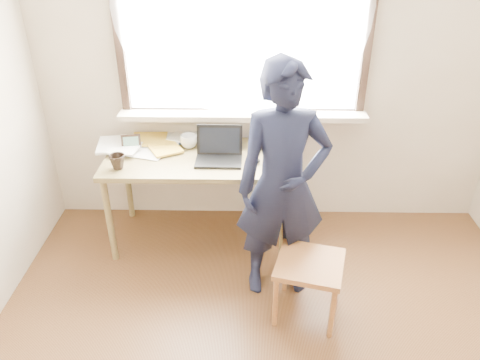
{
  "coord_description": "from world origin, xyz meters",
  "views": [
    {
      "loc": [
        -0.16,
        -1.39,
        2.25
      ],
      "look_at": [
        -0.2,
        0.95,
        0.91
      ],
      "focal_mm": 35.0,
      "sensor_mm": 36.0,
      "label": 1
    }
  ],
  "objects_px": {
    "desk": "(198,165)",
    "work_chair": "(309,270)",
    "mug_white": "(189,141)",
    "laptop": "(219,152)",
    "person": "(283,185)",
    "mug_dark": "(117,162)"
  },
  "relations": [
    {
      "from": "laptop",
      "to": "desk",
      "type": "bearing_deg",
      "value": 168.4
    },
    {
      "from": "laptop",
      "to": "work_chair",
      "type": "bearing_deg",
      "value": -52.41
    },
    {
      "from": "person",
      "to": "mug_dark",
      "type": "bearing_deg",
      "value": 156.16
    },
    {
      "from": "laptop",
      "to": "mug_white",
      "type": "relative_size",
      "value": 2.63
    },
    {
      "from": "desk",
      "to": "mug_white",
      "type": "height_order",
      "value": "mug_white"
    },
    {
      "from": "desk",
      "to": "person",
      "type": "bearing_deg",
      "value": -42.51
    },
    {
      "from": "desk",
      "to": "person",
      "type": "xyz_separation_m",
      "value": [
        0.58,
        -0.53,
        0.15
      ]
    },
    {
      "from": "mug_white",
      "to": "mug_dark",
      "type": "relative_size",
      "value": 1.15
    },
    {
      "from": "laptop",
      "to": "mug_white",
      "type": "height_order",
      "value": "laptop"
    },
    {
      "from": "mug_dark",
      "to": "work_chair",
      "type": "height_order",
      "value": "mug_dark"
    },
    {
      "from": "desk",
      "to": "person",
      "type": "height_order",
      "value": "person"
    },
    {
      "from": "laptop",
      "to": "mug_dark",
      "type": "xyz_separation_m",
      "value": [
        -0.69,
        -0.16,
        -0.0
      ]
    },
    {
      "from": "mug_white",
      "to": "person",
      "type": "bearing_deg",
      "value": -45.95
    },
    {
      "from": "laptop",
      "to": "person",
      "type": "height_order",
      "value": "person"
    },
    {
      "from": "work_chair",
      "to": "mug_white",
      "type": "bearing_deg",
      "value": 131.11
    },
    {
      "from": "desk",
      "to": "laptop",
      "type": "relative_size",
      "value": 4.03
    },
    {
      "from": "desk",
      "to": "mug_dark",
      "type": "bearing_deg",
      "value": -160.07
    },
    {
      "from": "desk",
      "to": "laptop",
      "type": "xyz_separation_m",
      "value": [
        0.16,
        -0.03,
        0.13
      ]
    },
    {
      "from": "person",
      "to": "laptop",
      "type": "bearing_deg",
      "value": 123.32
    },
    {
      "from": "desk",
      "to": "mug_white",
      "type": "distance_m",
      "value": 0.21
    },
    {
      "from": "mug_white",
      "to": "work_chair",
      "type": "height_order",
      "value": "mug_white"
    },
    {
      "from": "desk",
      "to": "work_chair",
      "type": "relative_size",
      "value": 2.77
    }
  ]
}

